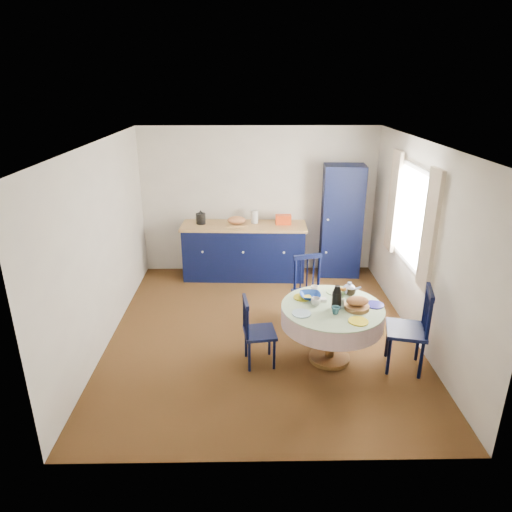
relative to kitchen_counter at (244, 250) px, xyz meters
The scene contains 17 objects.
floor 1.98m from the kitchen_counter, 82.35° to the right, with size 4.50×4.50×0.00m, color black.
ceiling 2.79m from the kitchen_counter, 82.35° to the right, with size 4.50×4.50×0.00m, color white.
wall_back 0.88m from the kitchen_counter, 53.85° to the left, with size 4.00×0.02×2.50m, color beige.
wall_left 2.69m from the kitchen_counter, 132.55° to the right, with size 0.02×4.50×2.50m, color beige.
wall_right 3.05m from the kitchen_counter, 40.12° to the right, with size 0.02×4.50×2.50m, color beige.
window 2.92m from the kitchen_counter, 35.93° to the right, with size 0.10×1.74×1.45m.
kitchen_counter is the anchor object (origin of this frame).
pantry_cabinet 1.72m from the kitchen_counter, ahead, with size 0.70×0.52×1.91m.
dining_table 2.78m from the kitchen_counter, 67.41° to the right, with size 1.20×1.19×1.00m.
chair_left 2.63m from the kitchen_counter, 86.31° to the right, with size 0.41×0.43×0.85m.
chair_far 1.92m from the kitchen_counter, 61.35° to the right, with size 0.53×0.52×0.98m.
chair_right 3.36m from the kitchen_counter, 54.82° to the right, with size 0.54×0.55×1.03m.
mug_a 2.69m from the kitchen_counter, 71.22° to the right, with size 0.11×0.11×0.09m, color silver.
mug_b 2.95m from the kitchen_counter, 68.99° to the right, with size 0.10×0.10×0.09m, color #2C5C6B.
mug_c 2.64m from the kitchen_counter, 59.71° to the right, with size 0.12×0.12×0.10m, color black.
mug_d 2.38m from the kitchen_counter, 67.81° to the right, with size 0.09×0.09×0.09m, color silver.
cobalt_bowl 2.50m from the kitchen_counter, 70.72° to the right, with size 0.26×0.26×0.06m, color navy.
Camera 1 is at (-0.17, -5.39, 3.17)m, focal length 32.00 mm.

